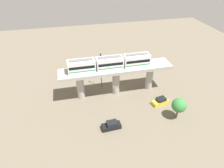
{
  "coord_description": "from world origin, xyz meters",
  "views": [
    {
      "loc": [
        42.6,
        -10.93,
        32.51
      ],
      "look_at": [
        2.5,
        -1.66,
        4.62
      ],
      "focal_mm": 32.06,
      "sensor_mm": 36.0,
      "label": 1
    }
  ],
  "objects": [
    {
      "name": "train",
      "position": [
        0.0,
        -1.66,
        9.24
      ],
      "size": [
        2.64,
        20.5,
        3.24
      ],
      "color": "white",
      "rests_on": "viaduct"
    },
    {
      "name": "tree_near_viaduct",
      "position": [
        12.81,
        11.23,
        3.7
      ],
      "size": [
        3.27,
        3.27,
        5.36
      ],
      "color": "brown",
      "rests_on": "ground"
    },
    {
      "name": "parked_car_yellow",
      "position": [
        7.21,
        9.75,
        0.74
      ],
      "size": [
        2.66,
        4.49,
        1.76
      ],
      "rotation": [
        0.0,
        0.0,
        0.22
      ],
      "color": "yellow",
      "rests_on": "ground"
    },
    {
      "name": "parked_car_black",
      "position": [
        12.55,
        -4.11,
        0.74
      ],
      "size": [
        2.06,
        4.3,
        1.76
      ],
      "rotation": [
        0.0,
        0.0,
        0.06
      ],
      "color": "black",
      "rests_on": "ground"
    },
    {
      "name": "ground_plane",
      "position": [
        0.0,
        0.0,
        0.0
      ],
      "size": [
        120.0,
        120.0,
        0.0
      ],
      "primitive_type": "plane",
      "color": "#706654"
    },
    {
      "name": "signal_post",
      "position": [
        -3.4,
        -3.32,
        5.68
      ],
      "size": [
        0.44,
        0.28,
        10.31
      ],
      "color": "#4C4C51",
      "rests_on": "ground"
    },
    {
      "name": "viaduct",
      "position": [
        0.0,
        0.0,
        5.83
      ],
      "size": [
        5.2,
        28.85,
        7.71
      ],
      "color": "#A8A59E",
      "rests_on": "ground"
    }
  ]
}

